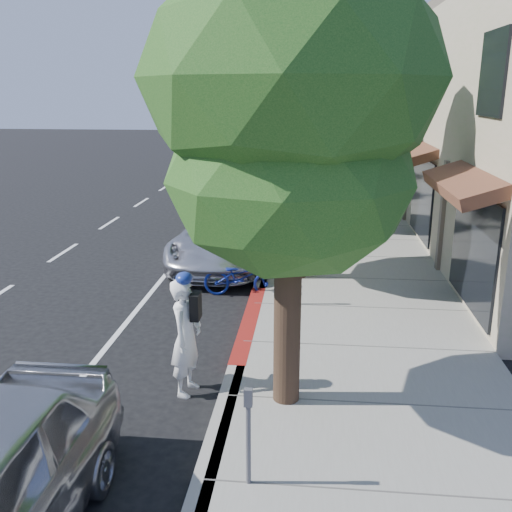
# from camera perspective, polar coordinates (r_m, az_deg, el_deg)

# --- Properties ---
(ground) EXTENTS (120.00, 120.00, 0.00)m
(ground) POSITION_cam_1_polar(r_m,az_deg,el_deg) (10.93, -1.24, -9.20)
(ground) COLOR black
(ground) RESTS_ON ground
(sidewalk) EXTENTS (4.60, 56.00, 0.15)m
(sidewalk) POSITION_cam_1_polar(r_m,az_deg,el_deg) (18.41, 8.95, 1.53)
(sidewalk) COLOR gray
(sidewalk) RESTS_ON ground
(curb) EXTENTS (0.30, 56.00, 0.15)m
(curb) POSITION_cam_1_polar(r_m,az_deg,el_deg) (18.42, 1.79, 1.73)
(curb) COLOR #9E998E
(curb) RESTS_ON ground
(curb_red_segment) EXTENTS (0.32, 4.00, 0.15)m
(curb_red_segment) POSITION_cam_1_polar(r_m,az_deg,el_deg) (11.80, -0.64, -6.79)
(curb_red_segment) COLOR maroon
(curb_red_segment) RESTS_ON ground
(storefront_building) EXTENTS (10.00, 36.00, 7.00)m
(storefront_building) POSITION_cam_1_polar(r_m,az_deg,el_deg) (29.05, 23.14, 12.65)
(storefront_building) COLOR #BBA58F
(storefront_building) RESTS_ON ground
(street_tree_0) EXTENTS (4.03, 4.03, 7.47)m
(street_tree_0) POSITION_cam_1_polar(r_m,az_deg,el_deg) (7.79, 3.53, 16.47)
(street_tree_0) COLOR black
(street_tree_0) RESTS_ON ground
(street_tree_1) EXTENTS (4.51, 4.51, 7.33)m
(street_tree_1) POSITION_cam_1_polar(r_m,az_deg,el_deg) (13.79, 4.60, 15.47)
(street_tree_1) COLOR black
(street_tree_1) RESTS_ON ground
(street_tree_2) EXTENTS (4.33, 4.33, 7.39)m
(street_tree_2) POSITION_cam_1_polar(r_m,az_deg,el_deg) (19.79, 5.04, 15.95)
(street_tree_2) COLOR black
(street_tree_2) RESTS_ON ground
(street_tree_3) EXTENTS (4.70, 4.70, 8.42)m
(street_tree_3) POSITION_cam_1_polar(r_m,az_deg,el_deg) (25.80, 5.32, 17.55)
(street_tree_3) COLOR black
(street_tree_3) RESTS_ON ground
(street_tree_4) EXTENTS (5.11, 5.11, 7.30)m
(street_tree_4) POSITION_cam_1_polar(r_m,az_deg,el_deg) (31.79, 5.41, 15.59)
(street_tree_4) COLOR black
(street_tree_4) RESTS_ON ground
(street_tree_5) EXTENTS (5.09, 5.09, 7.73)m
(street_tree_5) POSITION_cam_1_polar(r_m,az_deg,el_deg) (37.79, 5.52, 16.19)
(street_tree_5) COLOR black
(street_tree_5) RESTS_ON ground
(cyclist) EXTENTS (0.58, 0.77, 1.91)m
(cyclist) POSITION_cam_1_polar(r_m,az_deg,el_deg) (9.13, -6.99, -8.06)
(cyclist) COLOR white
(cyclist) RESTS_ON ground
(bicycle) EXTENTS (1.80, 0.64, 0.94)m
(bicycle) POSITION_cam_1_polar(r_m,az_deg,el_deg) (13.42, -1.47, -2.09)
(bicycle) COLOR navy
(bicycle) RESTS_ON ground
(silver_suv) EXTENTS (2.66, 5.54, 1.52)m
(silver_suv) POSITION_cam_1_polar(r_m,az_deg,el_deg) (15.97, -3.04, 1.98)
(silver_suv) COLOR silver
(silver_suv) RESTS_ON ground
(dark_sedan) EXTENTS (2.00, 4.80, 1.54)m
(dark_sedan) POSITION_cam_1_polar(r_m,az_deg,el_deg) (23.16, 1.41, 6.51)
(dark_sedan) COLOR black
(dark_sedan) RESTS_ON ground
(white_pickup) EXTENTS (2.38, 5.07, 1.43)m
(white_pickup) POSITION_cam_1_polar(r_m,az_deg,el_deg) (27.38, -1.47, 7.90)
(white_pickup) COLOR white
(white_pickup) RESTS_ON ground
(dark_suv_far) EXTENTS (2.42, 4.73, 1.54)m
(dark_suv_far) POSITION_cam_1_polar(r_m,az_deg,el_deg) (36.57, 0.55, 10.11)
(dark_suv_far) COLOR black
(dark_suv_far) RESTS_ON ground
(pedestrian) EXTENTS (0.83, 0.66, 1.65)m
(pedestrian) POSITION_cam_1_polar(r_m,az_deg,el_deg) (19.90, 8.63, 5.31)
(pedestrian) COLOR black
(pedestrian) RESTS_ON sidewalk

